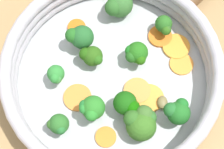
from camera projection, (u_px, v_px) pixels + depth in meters
ground_plane at (112, 80)px, 0.63m from camera, size 4.00×4.00×0.00m
skillet at (112, 79)px, 0.63m from camera, size 0.33×0.33×0.01m
skillet_rim_wall at (112, 71)px, 0.60m from camera, size 0.35×0.35×0.06m
skillet_rivet_left at (187, 28)px, 0.65m from camera, size 0.01×0.01×0.01m
skillet_rivet_right at (163, 9)px, 0.67m from camera, size 0.01×0.01×0.01m
carrot_slice_0 at (78, 97)px, 0.61m from camera, size 0.07×0.07×0.00m
carrot_slice_1 at (106, 137)px, 0.58m from camera, size 0.04×0.04×0.00m
carrot_slice_2 at (181, 64)px, 0.63m from camera, size 0.05×0.05×0.00m
carrot_slice_3 at (160, 36)px, 0.65m from camera, size 0.06×0.06×0.01m
carrot_slice_4 at (176, 47)px, 0.64m from camera, size 0.06×0.06×0.01m
carrot_slice_5 at (77, 27)px, 0.66m from camera, size 0.04×0.04×0.01m
carrot_slice_6 at (150, 98)px, 0.61m from camera, size 0.07×0.07×0.00m
carrot_slice_7 at (137, 91)px, 0.61m from camera, size 0.06×0.06×0.01m
broccoli_floret_0 at (141, 123)px, 0.57m from camera, size 0.05×0.05×0.05m
broccoli_floret_1 at (56, 75)px, 0.60m from camera, size 0.03×0.03×0.04m
broccoli_floret_2 at (127, 104)px, 0.57m from camera, size 0.04×0.04×0.05m
broccoli_floret_3 at (119, 4)px, 0.64m from camera, size 0.06×0.05×0.05m
broccoli_floret_4 at (92, 108)px, 0.57m from camera, size 0.04×0.04×0.05m
broccoli_floret_5 at (79, 37)px, 0.61m from camera, size 0.04×0.04×0.05m
broccoli_floret_6 at (92, 56)px, 0.61m from camera, size 0.04×0.04×0.04m
broccoli_floret_7 at (178, 112)px, 0.57m from camera, size 0.04×0.04×0.05m
broccoli_floret_8 at (137, 54)px, 0.61m from camera, size 0.04×0.04×0.04m
broccoli_floret_9 at (164, 25)px, 0.63m from camera, size 0.03×0.03×0.04m
broccoli_floret_10 at (59, 125)px, 0.57m from camera, size 0.03×0.03×0.04m
mushroom_piece_0 at (162, 103)px, 0.60m from camera, size 0.03×0.03×0.01m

